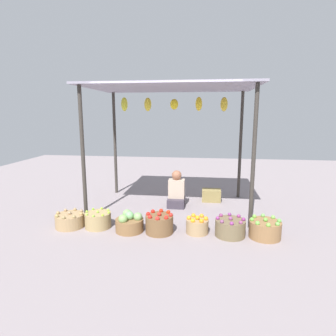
{
  "coord_description": "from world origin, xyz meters",
  "views": [
    {
      "loc": [
        0.69,
        -5.88,
        1.98
      ],
      "look_at": [
        0.0,
        -0.54,
        0.95
      ],
      "focal_mm": 30.74,
      "sensor_mm": 36.0,
      "label": 1
    }
  ],
  "objects_px": {
    "basket_purple_onions": "(230,228)",
    "wooden_crate_near_vendor": "(211,195)",
    "basket_limes": "(98,220)",
    "basket_cabbages": "(130,223)",
    "basket_potatoes": "(70,220)",
    "basket_oranges": "(197,225)",
    "vendor_person": "(176,192)",
    "basket_green_apples": "(265,229)",
    "basket_red_tomatoes": "(159,224)"
  },
  "relations": [
    {
      "from": "basket_cabbages",
      "to": "wooden_crate_near_vendor",
      "type": "relative_size",
      "value": 1.13
    },
    {
      "from": "vendor_person",
      "to": "basket_potatoes",
      "type": "xyz_separation_m",
      "value": [
        -1.75,
        -1.41,
        -0.18
      ]
    },
    {
      "from": "vendor_person",
      "to": "basket_green_apples",
      "type": "distance_m",
      "value": 2.14
    },
    {
      "from": "basket_oranges",
      "to": "wooden_crate_near_vendor",
      "type": "height_order",
      "value": "basket_oranges"
    },
    {
      "from": "basket_cabbages",
      "to": "basket_red_tomatoes",
      "type": "height_order",
      "value": "basket_red_tomatoes"
    },
    {
      "from": "wooden_crate_near_vendor",
      "to": "basket_purple_onions",
      "type": "bearing_deg",
      "value": -81.85
    },
    {
      "from": "vendor_person",
      "to": "basket_oranges",
      "type": "distance_m",
      "value": 1.48
    },
    {
      "from": "vendor_person",
      "to": "basket_potatoes",
      "type": "height_order",
      "value": "vendor_person"
    },
    {
      "from": "basket_cabbages",
      "to": "basket_purple_onions",
      "type": "height_order",
      "value": "basket_cabbages"
    },
    {
      "from": "basket_potatoes",
      "to": "basket_oranges",
      "type": "distance_m",
      "value": 2.24
    },
    {
      "from": "vendor_person",
      "to": "basket_red_tomatoes",
      "type": "relative_size",
      "value": 1.67
    },
    {
      "from": "basket_limes",
      "to": "basket_cabbages",
      "type": "height_order",
      "value": "basket_cabbages"
    },
    {
      "from": "basket_limes",
      "to": "basket_red_tomatoes",
      "type": "distance_m",
      "value": 1.11
    },
    {
      "from": "vendor_person",
      "to": "basket_oranges",
      "type": "xyz_separation_m",
      "value": [
        0.49,
        -1.39,
        -0.17
      ]
    },
    {
      "from": "basket_potatoes",
      "to": "vendor_person",
      "type": "bearing_deg",
      "value": 38.92
    },
    {
      "from": "basket_red_tomatoes",
      "to": "basket_purple_onions",
      "type": "height_order",
      "value": "basket_red_tomatoes"
    },
    {
      "from": "basket_potatoes",
      "to": "basket_red_tomatoes",
      "type": "xyz_separation_m",
      "value": [
        1.61,
        -0.05,
        0.04
      ]
    },
    {
      "from": "vendor_person",
      "to": "wooden_crate_near_vendor",
      "type": "relative_size",
      "value": 1.85
    },
    {
      "from": "vendor_person",
      "to": "wooden_crate_near_vendor",
      "type": "bearing_deg",
      "value": 31.16
    },
    {
      "from": "basket_oranges",
      "to": "basket_green_apples",
      "type": "bearing_deg",
      "value": -2.24
    },
    {
      "from": "vendor_person",
      "to": "basket_green_apples",
      "type": "relative_size",
      "value": 1.54
    },
    {
      "from": "basket_limes",
      "to": "basket_red_tomatoes",
      "type": "relative_size",
      "value": 0.97
    },
    {
      "from": "basket_cabbages",
      "to": "basket_green_apples",
      "type": "xyz_separation_m",
      "value": [
        2.23,
        0.03,
        0.0
      ]
    },
    {
      "from": "wooden_crate_near_vendor",
      "to": "vendor_person",
      "type": "bearing_deg",
      "value": -148.84
    },
    {
      "from": "basket_purple_onions",
      "to": "wooden_crate_near_vendor",
      "type": "height_order",
      "value": "basket_purple_onions"
    },
    {
      "from": "vendor_person",
      "to": "wooden_crate_near_vendor",
      "type": "distance_m",
      "value": 0.9
    },
    {
      "from": "basket_red_tomatoes",
      "to": "basket_purple_onions",
      "type": "distance_m",
      "value": 1.17
    },
    {
      "from": "basket_potatoes",
      "to": "wooden_crate_near_vendor",
      "type": "distance_m",
      "value": 3.13
    },
    {
      "from": "basket_potatoes",
      "to": "basket_purple_onions",
      "type": "xyz_separation_m",
      "value": [
        2.78,
        -0.02,
        0.02
      ]
    },
    {
      "from": "vendor_person",
      "to": "basket_purple_onions",
      "type": "xyz_separation_m",
      "value": [
        1.03,
        -1.44,
        -0.16
      ]
    },
    {
      "from": "basket_potatoes",
      "to": "basket_limes",
      "type": "bearing_deg",
      "value": 4.9
    },
    {
      "from": "basket_cabbages",
      "to": "wooden_crate_near_vendor",
      "type": "distance_m",
      "value": 2.38
    },
    {
      "from": "basket_red_tomatoes",
      "to": "wooden_crate_near_vendor",
      "type": "distance_m",
      "value": 2.12
    },
    {
      "from": "basket_potatoes",
      "to": "basket_limes",
      "type": "xyz_separation_m",
      "value": [
        0.5,
        0.04,
        0.02
      ]
    },
    {
      "from": "basket_oranges",
      "to": "basket_purple_onions",
      "type": "height_order",
      "value": "basket_purple_onions"
    },
    {
      "from": "basket_oranges",
      "to": "basket_limes",
      "type": "bearing_deg",
      "value": 179.36
    },
    {
      "from": "basket_red_tomatoes",
      "to": "basket_oranges",
      "type": "relative_size",
      "value": 1.25
    },
    {
      "from": "basket_cabbages",
      "to": "basket_oranges",
      "type": "xyz_separation_m",
      "value": [
        1.15,
        0.07,
        -0.01
      ]
    },
    {
      "from": "basket_potatoes",
      "to": "basket_green_apples",
      "type": "xyz_separation_m",
      "value": [
        3.33,
        -0.02,
        0.02
      ]
    },
    {
      "from": "vendor_person",
      "to": "basket_cabbages",
      "type": "height_order",
      "value": "vendor_person"
    },
    {
      "from": "vendor_person",
      "to": "basket_limes",
      "type": "height_order",
      "value": "vendor_person"
    },
    {
      "from": "basket_oranges",
      "to": "basket_purple_onions",
      "type": "relative_size",
      "value": 0.76
    },
    {
      "from": "basket_cabbages",
      "to": "vendor_person",
      "type": "bearing_deg",
      "value": 65.89
    },
    {
      "from": "basket_potatoes",
      "to": "wooden_crate_near_vendor",
      "type": "bearing_deg",
      "value": 36.73
    },
    {
      "from": "vendor_person",
      "to": "basket_red_tomatoes",
      "type": "bearing_deg",
      "value": -95.47
    },
    {
      "from": "vendor_person",
      "to": "basket_cabbages",
      "type": "distance_m",
      "value": 1.61
    },
    {
      "from": "basket_red_tomatoes",
      "to": "basket_green_apples",
      "type": "bearing_deg",
      "value": 0.96
    },
    {
      "from": "vendor_person",
      "to": "basket_green_apples",
      "type": "xyz_separation_m",
      "value": [
        1.58,
        -1.43,
        -0.15
      ]
    },
    {
      "from": "basket_cabbages",
      "to": "basket_red_tomatoes",
      "type": "bearing_deg",
      "value": 0.32
    },
    {
      "from": "basket_cabbages",
      "to": "basket_green_apples",
      "type": "relative_size",
      "value": 0.94
    }
  ]
}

